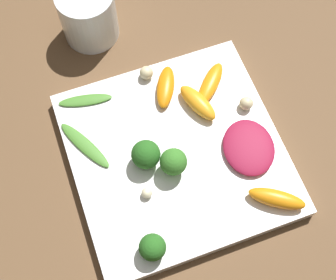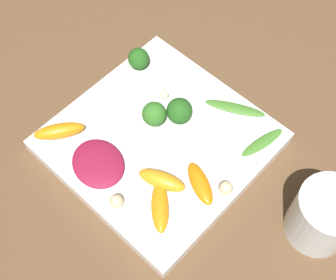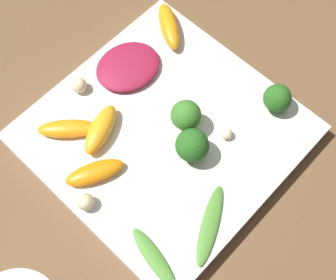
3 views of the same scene
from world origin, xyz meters
name	(u,v)px [view 2 (image 2 of 3)]	position (x,y,z in m)	size (l,w,h in m)	color
ground_plane	(160,145)	(0.00, 0.00, 0.00)	(2.40, 2.40, 0.00)	brown
plate	(160,141)	(0.00, 0.00, 0.01)	(0.27, 0.27, 0.02)	white
drinking_glass	(324,216)	(-0.24, -0.05, 0.04)	(0.08, 0.08, 0.08)	white
radicchio_leaf_0	(98,163)	(0.03, 0.09, 0.03)	(0.09, 0.08, 0.01)	maroon
orange_segment_0	(59,131)	(0.11, 0.09, 0.03)	(0.06, 0.07, 0.02)	orange
orange_segment_1	(162,180)	(-0.05, 0.05, 0.03)	(0.07, 0.05, 0.02)	orange
orange_segment_2	(160,207)	(-0.08, 0.08, 0.03)	(0.07, 0.06, 0.02)	orange
orange_segment_3	(200,183)	(-0.09, 0.02, 0.03)	(0.07, 0.05, 0.02)	orange
broccoli_floret_0	(154,114)	(0.02, -0.01, 0.05)	(0.03, 0.03, 0.04)	#84AD5B
broccoli_floret_1	(180,112)	(0.00, -0.04, 0.04)	(0.04, 0.04, 0.04)	#84AD5B
broccoli_floret_2	(139,59)	(0.11, -0.07, 0.04)	(0.03, 0.03, 0.04)	#7A9E51
arugula_sprig_0	(235,108)	(-0.05, -0.11, 0.02)	(0.09, 0.06, 0.01)	#47842D
arugula_sprig_1	(262,142)	(-0.11, -0.09, 0.02)	(0.03, 0.07, 0.00)	#47842D
macadamia_nut_0	(116,201)	(-0.03, 0.11, 0.03)	(0.02, 0.02, 0.02)	beige
macadamia_nut_1	(164,95)	(0.04, -0.06, 0.03)	(0.01, 0.01, 0.01)	beige
macadamia_nut_2	(224,190)	(-0.12, 0.00, 0.03)	(0.02, 0.02, 0.02)	beige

